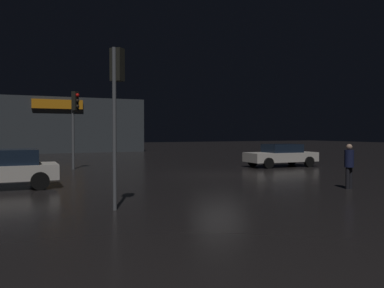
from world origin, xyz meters
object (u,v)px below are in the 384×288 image
at_px(car_far, 3,168).
at_px(pedestrian, 349,163).
at_px(store_building, 53,126).
at_px(car_near, 281,155).
at_px(traffic_signal_main, 74,115).
at_px(traffic_signal_opposite, 117,86).

distance_m(car_far, pedestrian, 12.82).
relative_size(store_building, car_far, 4.40).
xyz_separation_m(store_building, car_near, (10.35, -25.45, -2.08)).
bearing_deg(traffic_signal_main, car_far, -118.44).
bearing_deg(car_near, store_building, 112.13).
distance_m(car_near, pedestrian, 9.52).
xyz_separation_m(traffic_signal_opposite, car_far, (-2.79, 5.69, -2.58)).
height_order(store_building, car_far, store_building).
xyz_separation_m(traffic_signal_opposite, car_near, (12.50, 8.89, -2.63)).
distance_m(store_building, car_near, 27.55).
xyz_separation_m(car_near, pedestrian, (-3.75, -8.75, 0.25)).
distance_m(car_near, car_far, 15.63).
xyz_separation_m(store_building, traffic_signal_opposite, (-2.15, -34.34, 0.55)).
distance_m(store_building, traffic_signal_main, 21.90).
height_order(car_far, pedestrian, pedestrian).
relative_size(store_building, traffic_signal_main, 4.06).
bearing_deg(car_far, traffic_signal_opposite, -63.84).
bearing_deg(traffic_signal_main, pedestrian, -57.45).
bearing_deg(store_building, pedestrian, -79.07).
bearing_deg(car_near, car_far, -168.18).
distance_m(traffic_signal_opposite, car_far, 6.84).
bearing_deg(pedestrian, car_near, 66.84).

